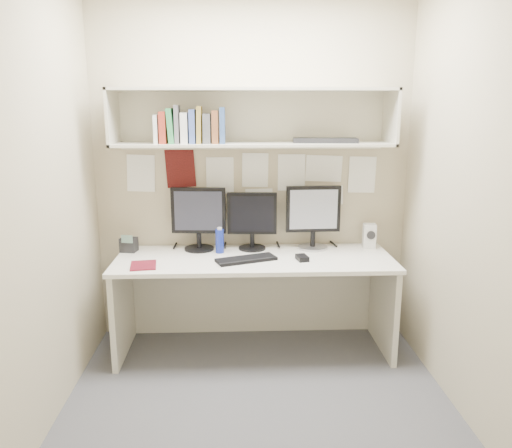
{
  "coord_description": "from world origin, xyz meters",
  "views": [
    {
      "loc": [
        -0.13,
        -2.82,
        1.78
      ],
      "look_at": [
        0.0,
        0.35,
        1.05
      ],
      "focal_mm": 35.0,
      "sensor_mm": 36.0,
      "label": 1
    }
  ],
  "objects_px": {
    "monitor_right": "(313,215)",
    "maroon_notebook": "(143,265)",
    "monitor_left": "(199,216)",
    "speaker": "(369,236)",
    "desk_phone": "(129,244)",
    "monitor_center": "(252,218)",
    "desk": "(254,304)",
    "keyboard": "(246,259)"
  },
  "relations": [
    {
      "from": "monitor_left",
      "to": "keyboard",
      "type": "height_order",
      "value": "monitor_left"
    },
    {
      "from": "monitor_left",
      "to": "monitor_right",
      "type": "bearing_deg",
      "value": 3.86
    },
    {
      "from": "monitor_center",
      "to": "keyboard",
      "type": "distance_m",
      "value": 0.39
    },
    {
      "from": "desk_phone",
      "to": "monitor_left",
      "type": "bearing_deg",
      "value": 15.96
    },
    {
      "from": "monitor_left",
      "to": "keyboard",
      "type": "bearing_deg",
      "value": -37.49
    },
    {
      "from": "keyboard",
      "to": "desk_phone",
      "type": "bearing_deg",
      "value": 142.22
    },
    {
      "from": "monitor_right",
      "to": "keyboard",
      "type": "bearing_deg",
      "value": -151.31
    },
    {
      "from": "desk",
      "to": "monitor_right",
      "type": "bearing_deg",
      "value": 25.61
    },
    {
      "from": "monitor_left",
      "to": "desk_phone",
      "type": "bearing_deg",
      "value": -171.81
    },
    {
      "from": "monitor_left",
      "to": "keyboard",
      "type": "xyz_separation_m",
      "value": [
        0.35,
        -0.31,
        -0.25
      ]
    },
    {
      "from": "monitor_right",
      "to": "speaker",
      "type": "height_order",
      "value": "monitor_right"
    },
    {
      "from": "desk",
      "to": "speaker",
      "type": "distance_m",
      "value": 1.03
    },
    {
      "from": "monitor_center",
      "to": "maroon_notebook",
      "type": "distance_m",
      "value": 0.89
    },
    {
      "from": "monitor_center",
      "to": "desk_phone",
      "type": "xyz_separation_m",
      "value": [
        -0.93,
        -0.04,
        -0.19
      ]
    },
    {
      "from": "speaker",
      "to": "maroon_notebook",
      "type": "bearing_deg",
      "value": -160.31
    },
    {
      "from": "monitor_left",
      "to": "speaker",
      "type": "height_order",
      "value": "monitor_left"
    },
    {
      "from": "desk",
      "to": "monitor_left",
      "type": "xyz_separation_m",
      "value": [
        -0.41,
        0.22,
        0.62
      ]
    },
    {
      "from": "monitor_left",
      "to": "speaker",
      "type": "xyz_separation_m",
      "value": [
        1.31,
        -0.01,
        -0.17
      ]
    },
    {
      "from": "desk",
      "to": "maroon_notebook",
      "type": "bearing_deg",
      "value": -166.37
    },
    {
      "from": "desk",
      "to": "monitor_left",
      "type": "bearing_deg",
      "value": 152.02
    },
    {
      "from": "maroon_notebook",
      "to": "keyboard",
      "type": "bearing_deg",
      "value": -0.49
    },
    {
      "from": "monitor_left",
      "to": "monitor_center",
      "type": "bearing_deg",
      "value": 3.88
    },
    {
      "from": "monitor_center",
      "to": "monitor_right",
      "type": "bearing_deg",
      "value": 3.16
    },
    {
      "from": "desk_phone",
      "to": "desk",
      "type": "bearing_deg",
      "value": 0.79
    },
    {
      "from": "maroon_notebook",
      "to": "monitor_left",
      "type": "bearing_deg",
      "value": 40.74
    },
    {
      "from": "keyboard",
      "to": "desk",
      "type": "bearing_deg",
      "value": 35.81
    },
    {
      "from": "speaker",
      "to": "maroon_notebook",
      "type": "height_order",
      "value": "speaker"
    },
    {
      "from": "monitor_right",
      "to": "maroon_notebook",
      "type": "height_order",
      "value": "monitor_right"
    },
    {
      "from": "desk",
      "to": "monitor_center",
      "type": "relative_size",
      "value": 4.59
    },
    {
      "from": "monitor_left",
      "to": "maroon_notebook",
      "type": "xyz_separation_m",
      "value": [
        -0.35,
        -0.4,
        -0.25
      ]
    },
    {
      "from": "desk",
      "to": "maroon_notebook",
      "type": "height_order",
      "value": "maroon_notebook"
    },
    {
      "from": "monitor_right",
      "to": "maroon_notebook",
      "type": "xyz_separation_m",
      "value": [
        -1.22,
        -0.4,
        -0.26
      ]
    },
    {
      "from": "monitor_right",
      "to": "speaker",
      "type": "xyz_separation_m",
      "value": [
        0.44,
        -0.01,
        -0.17
      ]
    },
    {
      "from": "desk_phone",
      "to": "maroon_notebook",
      "type": "bearing_deg",
      "value": -53.29
    },
    {
      "from": "monitor_center",
      "to": "desk",
      "type": "bearing_deg",
      "value": -84.63
    },
    {
      "from": "monitor_center",
      "to": "monitor_right",
      "type": "relative_size",
      "value": 0.9
    },
    {
      "from": "desk",
      "to": "speaker",
      "type": "xyz_separation_m",
      "value": [
        0.89,
        0.21,
        0.46
      ]
    },
    {
      "from": "maroon_notebook",
      "to": "desk_phone",
      "type": "bearing_deg",
      "value": 106.95
    },
    {
      "from": "monitor_left",
      "to": "monitor_right",
      "type": "height_order",
      "value": "monitor_right"
    },
    {
      "from": "monitor_left",
      "to": "monitor_center",
      "type": "distance_m",
      "value": 0.4
    },
    {
      "from": "keyboard",
      "to": "speaker",
      "type": "bearing_deg",
      "value": -3.08
    },
    {
      "from": "monitor_left",
      "to": "keyboard",
      "type": "relative_size",
      "value": 1.12
    }
  ]
}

